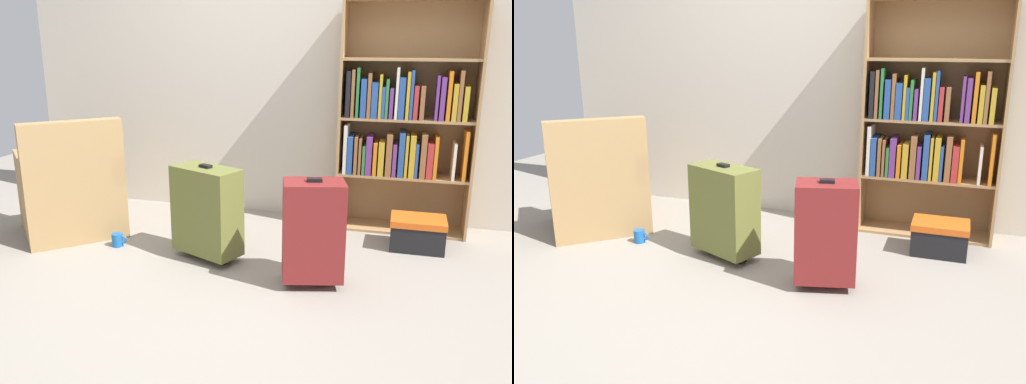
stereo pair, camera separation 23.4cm
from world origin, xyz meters
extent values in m
plane|color=gray|center=(0.00, 0.00, 0.00)|extent=(7.95, 7.95, 0.00)
cube|color=beige|center=(0.00, 1.71, 1.30)|extent=(4.54, 0.10, 2.60)
cube|color=#A87F51|center=(0.49, 1.48, 0.86)|extent=(0.02, 0.31, 1.73)
cube|color=#A87F51|center=(1.46, 1.48, 0.86)|extent=(0.02, 0.31, 1.73)
cube|color=#A87F51|center=(0.97, 1.63, 0.86)|extent=(0.99, 0.02, 1.73)
cube|color=#A87F51|center=(0.97, 1.48, 0.01)|extent=(0.95, 0.29, 0.02)
cube|color=#A87F51|center=(0.97, 1.48, 0.44)|extent=(0.95, 0.29, 0.02)
cube|color=#A87F51|center=(0.97, 1.48, 0.87)|extent=(0.95, 0.29, 0.02)
cube|color=#A87F51|center=(0.97, 1.48, 1.31)|extent=(0.95, 0.29, 0.02)
cube|color=silver|center=(0.54, 1.46, 0.64)|extent=(0.03, 0.25, 0.37)
cube|color=#264C99|center=(0.58, 1.47, 0.60)|extent=(0.04, 0.25, 0.29)
cube|color=brown|center=(0.63, 1.44, 0.60)|extent=(0.02, 0.21, 0.29)
cube|color=brown|center=(0.66, 1.44, 0.59)|extent=(0.02, 0.21, 0.28)
cube|color=#2D7238|center=(0.69, 1.43, 0.56)|extent=(0.02, 0.19, 0.22)
cube|color=#66337F|center=(0.72, 1.46, 0.60)|extent=(0.04, 0.24, 0.29)
cube|color=orange|center=(0.77, 1.45, 0.58)|extent=(0.03, 0.23, 0.25)
cube|color=gold|center=(0.81, 1.43, 0.58)|extent=(0.04, 0.19, 0.26)
cube|color=brown|center=(0.87, 1.42, 0.61)|extent=(0.04, 0.17, 0.32)
cube|color=#66337F|center=(0.91, 1.45, 0.58)|extent=(0.03, 0.22, 0.25)
cube|color=#264C99|center=(0.96, 1.46, 0.62)|extent=(0.04, 0.25, 0.33)
cube|color=gold|center=(1.00, 1.45, 0.61)|extent=(0.02, 0.23, 0.31)
cube|color=gold|center=(1.04, 1.47, 0.61)|extent=(0.04, 0.26, 0.32)
cube|color=#264C99|center=(1.07, 1.45, 0.58)|extent=(0.02, 0.23, 0.26)
cube|color=brown|center=(1.12, 1.43, 0.62)|extent=(0.04, 0.19, 0.33)
cube|color=#B22D2D|center=(1.16, 1.44, 0.58)|extent=(0.04, 0.21, 0.26)
cube|color=orange|center=(1.20, 1.45, 0.61)|extent=(0.03, 0.23, 0.31)
cube|color=silver|center=(1.33, 1.44, 0.59)|extent=(0.02, 0.20, 0.27)
cube|color=orange|center=(1.40, 1.43, 0.63)|extent=(0.02, 0.18, 0.36)
cube|color=black|center=(0.55, 1.47, 1.05)|extent=(0.03, 0.26, 0.34)
cube|color=brown|center=(0.58, 1.44, 1.06)|extent=(0.02, 0.20, 0.35)
cube|color=#2D7238|center=(0.62, 1.44, 1.07)|extent=(0.02, 0.21, 0.36)
cube|color=#264C99|center=(0.66, 1.47, 1.03)|extent=(0.04, 0.26, 0.28)
cube|color=brown|center=(0.70, 1.45, 1.05)|extent=(0.02, 0.22, 0.33)
cube|color=#264C99|center=(0.74, 1.44, 1.01)|extent=(0.04, 0.20, 0.26)
cube|color=gold|center=(0.78, 1.47, 1.04)|extent=(0.02, 0.26, 0.32)
cube|color=#264C99|center=(0.80, 1.42, 1.00)|extent=(0.02, 0.17, 0.23)
cube|color=#2D7238|center=(0.83, 1.46, 1.03)|extent=(0.02, 0.25, 0.28)
cube|color=#66337F|center=(0.86, 1.46, 1.00)|extent=(0.03, 0.25, 0.22)
cube|color=silver|center=(0.90, 1.43, 1.07)|extent=(0.02, 0.19, 0.37)
cube|color=#264C99|center=(0.93, 1.45, 1.03)|extent=(0.04, 0.23, 0.30)
cube|color=gold|center=(0.97, 1.44, 1.05)|extent=(0.02, 0.21, 0.34)
cube|color=#264C99|center=(1.00, 1.46, 1.06)|extent=(0.02, 0.24, 0.35)
cube|color=#B22D2D|center=(1.03, 1.42, 1.00)|extent=(0.03, 0.17, 0.24)
cube|color=brown|center=(1.08, 1.42, 1.01)|extent=(0.03, 0.17, 0.24)
cube|color=#66337F|center=(1.17, 1.43, 1.04)|extent=(0.02, 0.19, 0.32)
cube|color=#66337F|center=(1.21, 1.46, 1.04)|extent=(0.03, 0.24, 0.31)
cube|color=orange|center=(1.25, 1.44, 1.06)|extent=(0.03, 0.21, 0.35)
cube|color=gold|center=(1.30, 1.47, 1.02)|extent=(0.03, 0.26, 0.26)
cube|color=brown|center=(1.33, 1.47, 1.06)|extent=(0.03, 0.26, 0.35)
cube|color=gold|center=(1.37, 1.46, 1.01)|extent=(0.03, 0.24, 0.24)
cube|color=#9E7A4C|center=(-1.48, 0.77, 0.20)|extent=(0.99, 0.99, 0.40)
cube|color=tan|center=(-1.48, 0.77, 0.44)|extent=(0.76, 0.76, 0.08)
cube|color=#9E7A4C|center=(-1.28, 0.56, 0.65)|extent=(0.59, 0.57, 0.50)
cube|color=#9E7A4C|center=(-1.26, 0.97, 0.51)|extent=(0.56, 0.58, 0.22)
cube|color=#9E7A4C|center=(-1.69, 0.56, 0.51)|extent=(0.56, 0.58, 0.22)
cylinder|color=#1959A5|center=(-0.98, 0.56, 0.05)|extent=(0.08, 0.08, 0.10)
torus|color=#1959A5|center=(-0.93, 0.56, 0.05)|extent=(0.06, 0.01, 0.06)
cube|color=black|center=(1.11, 1.11, 0.10)|extent=(0.37, 0.27, 0.20)
cube|color=#D85919|center=(1.11, 1.11, 0.21)|extent=(0.38, 0.28, 0.05)
cube|color=maroon|center=(0.48, 0.32, 0.35)|extent=(0.41, 0.33, 0.60)
cube|color=black|center=(0.48, 0.32, 0.66)|extent=(0.10, 0.07, 0.02)
cylinder|color=black|center=(0.36, 0.29, 0.03)|extent=(0.06, 0.06, 0.05)
cylinder|color=black|center=(0.61, 0.36, 0.03)|extent=(0.06, 0.06, 0.05)
cube|color=brown|center=(-0.27, 0.54, 0.34)|extent=(0.52, 0.40, 0.59)
cube|color=black|center=(-0.27, 0.54, 0.65)|extent=(0.09, 0.08, 0.02)
cylinder|color=black|center=(-0.42, 0.60, 0.03)|extent=(0.07, 0.07, 0.05)
cylinder|color=black|center=(-0.12, 0.47, 0.03)|extent=(0.07, 0.07, 0.05)
camera|label=1|loc=(0.96, -2.62, 1.44)|focal=37.19mm
camera|label=2|loc=(1.18, -2.55, 1.44)|focal=37.19mm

